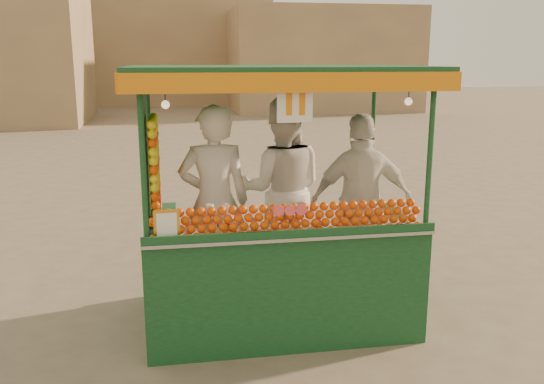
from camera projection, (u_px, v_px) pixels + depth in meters
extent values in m
plane|color=brown|center=(238.00, 329.00, 5.52)|extent=(90.00, 90.00, 0.00)
cube|color=#A2875C|center=(320.00, 60.00, 29.15)|extent=(9.00, 6.00, 5.00)
cube|color=#A2875C|center=(144.00, 42.00, 33.18)|extent=(14.00, 7.00, 7.00)
cube|color=#0F3915|center=(277.00, 304.00, 5.76)|extent=(2.51, 1.54, 0.29)
cylinder|color=black|center=(190.00, 307.00, 5.61)|extent=(0.35, 0.10, 0.35)
cylinder|color=black|center=(359.00, 295.00, 5.89)|extent=(0.35, 0.10, 0.35)
cube|color=#0F3915|center=(289.00, 277.00, 5.04)|extent=(2.51, 0.29, 0.77)
cube|color=#0F3915|center=(163.00, 257.00, 5.54)|extent=(0.29, 1.25, 0.77)
cube|color=#0F3915|center=(380.00, 245.00, 5.91)|extent=(0.29, 1.25, 0.77)
cube|color=#B2B2B7|center=(289.00, 233.00, 4.97)|extent=(2.51, 0.44, 0.03)
cylinder|color=#0F3915|center=(143.00, 165.00, 4.50)|extent=(0.05, 0.05, 1.35)
cylinder|color=#0F3915|center=(430.00, 156.00, 4.90)|extent=(0.05, 0.05, 1.35)
cylinder|color=#0F3915|center=(149.00, 140.00, 5.89)|extent=(0.05, 0.05, 1.35)
cylinder|color=#0F3915|center=(373.00, 135.00, 6.29)|extent=(0.05, 0.05, 1.35)
cube|color=#0F3915|center=(277.00, 70.00, 5.23)|extent=(2.70, 1.73, 0.08)
cube|color=orange|center=(297.00, 82.00, 4.42)|extent=(2.70, 0.04, 0.15)
cube|color=orange|center=(262.00, 76.00, 6.08)|extent=(2.70, 0.04, 0.15)
cube|color=orange|center=(126.00, 80.00, 5.03)|extent=(0.04, 1.73, 0.15)
cube|color=orange|center=(415.00, 78.00, 5.48)|extent=(0.04, 1.73, 0.15)
cylinder|color=#EE484E|center=(290.00, 210.00, 4.80)|extent=(0.10, 0.02, 0.10)
cube|color=gold|center=(167.00, 226.00, 4.65)|extent=(0.21, 0.02, 0.27)
cube|color=white|center=(295.00, 104.00, 4.53)|extent=(0.29, 0.01, 0.29)
sphere|color=#FFE5B2|center=(165.00, 105.00, 4.49)|extent=(0.07, 0.07, 0.07)
sphere|color=#FFE5B2|center=(408.00, 101.00, 4.83)|extent=(0.07, 0.07, 0.07)
imported|color=silver|center=(214.00, 202.00, 5.45)|extent=(0.68, 0.45, 1.85)
imported|color=silver|center=(282.00, 190.00, 5.88)|extent=(1.04, 0.89, 1.89)
imported|color=silver|center=(361.00, 202.00, 5.64)|extent=(1.05, 0.48, 1.76)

